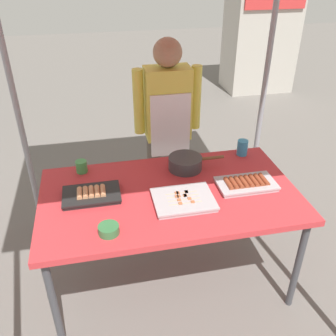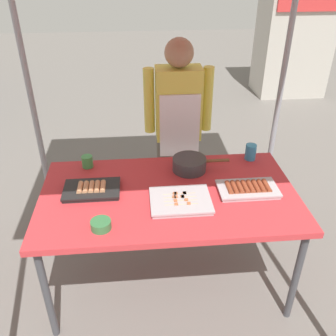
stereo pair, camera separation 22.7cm
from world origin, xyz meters
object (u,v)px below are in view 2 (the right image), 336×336
vendor_woman (178,122)px  tray_meat_skewers (180,201)px  tray_grilled_sausages (92,189)px  tray_pork_links (248,189)px  drink_cup_near_edge (87,162)px  condiment_bowl (101,225)px  drink_cup_by_wok (251,152)px  stall_table (169,199)px  cooking_wok (190,164)px  neighbor_stall_right (295,34)px

vendor_woman → tray_meat_skewers: bearing=84.6°
tray_grilled_sausages → vendor_woman: vendor_woman is taller
tray_pork_links → drink_cup_near_edge: size_ratio=4.43×
drink_cup_near_edge → vendor_woman: size_ratio=0.05×
tray_pork_links → condiment_bowl: size_ratio=3.30×
vendor_woman → drink_cup_by_wok: bearing=143.1°
stall_table → tray_pork_links: size_ratio=4.29×
vendor_woman → tray_grilled_sausages: bearing=47.8°
tray_meat_skewers → cooking_wok: (0.11, 0.38, 0.03)m
cooking_wok → neighbor_stall_right: bearing=59.1°
stall_table → condiment_bowl: size_ratio=14.17×
condiment_bowl → neighbor_stall_right: (2.67, 4.08, 0.14)m
drink_cup_near_edge → tray_pork_links: bearing=-21.1°
drink_cup_by_wok → drink_cup_near_edge: bearing=-179.7°
stall_table → cooking_wok: 0.33m
condiment_bowl → drink_cup_near_edge: drink_cup_near_edge is taller
tray_pork_links → cooking_wok: (-0.33, 0.29, 0.03)m
drink_cup_near_edge → cooking_wok: bearing=-8.3°
drink_cup_by_wok → vendor_woman: vendor_woman is taller
cooking_wok → condiment_bowl: bearing=-135.0°
neighbor_stall_right → tray_pork_links: bearing=-115.0°
tray_meat_skewers → drink_cup_by_wok: 0.74m
stall_table → condiment_bowl: condiment_bowl is taller
tray_grilled_sausages → condiment_bowl: (0.08, -0.35, 0.00)m
tray_pork_links → drink_cup_by_wok: 0.42m
stall_table → drink_cup_by_wok: drink_cup_by_wok is taller
drink_cup_near_edge → drink_cup_by_wok: drink_cup_by_wok is taller
drink_cup_near_edge → tray_meat_skewers: bearing=-38.9°
tray_pork_links → tray_meat_skewers: bearing=-169.3°
stall_table → drink_cup_near_edge: 0.65m
drink_cup_by_wok → condiment_bowl: bearing=-146.6°
condiment_bowl → neighbor_stall_right: 4.87m
tray_pork_links → stall_table: bearing=176.2°
tray_meat_skewers → drink_cup_near_edge: (-0.59, 0.48, 0.03)m
tray_grilled_sausages → cooking_wok: size_ratio=0.89×
neighbor_stall_right → tray_grilled_sausages: bearing=-126.4°
neighbor_stall_right → condiment_bowl: bearing=-123.2°
condiment_bowl → vendor_woman: size_ratio=0.07×
stall_table → tray_grilled_sausages: bearing=174.1°
tray_pork_links → neighbor_stall_right: neighbor_stall_right is taller
tray_grilled_sausages → condiment_bowl: size_ratio=3.09×
cooking_wok → condiment_bowl: size_ratio=3.45×
tray_grilled_sausages → drink_cup_near_edge: size_ratio=4.14×
condiment_bowl → stall_table: bearing=37.4°
condiment_bowl → drink_cup_by_wok: (1.02, 0.67, 0.03)m
tray_grilled_sausages → tray_meat_skewers: tray_grilled_sausages is taller
tray_pork_links → tray_grilled_sausages: bearing=175.1°
tray_grilled_sausages → vendor_woman: bearing=47.8°
stall_table → tray_pork_links: bearing=-3.8°
tray_meat_skewers → drink_cup_by_wok: (0.56, 0.48, 0.04)m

